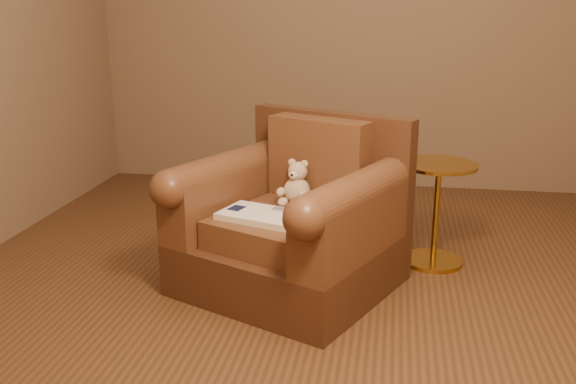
# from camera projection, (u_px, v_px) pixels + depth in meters

# --- Properties ---
(floor) EXTENTS (4.00, 4.00, 0.00)m
(floor) POSITION_uv_depth(u_px,v_px,m) (327.00, 288.00, 3.25)
(floor) COLOR #55351D
(floor) RESTS_ON ground
(armchair) EXTENTS (1.22, 1.20, 0.84)m
(armchair) POSITION_uv_depth(u_px,v_px,m) (294.00, 224.00, 3.21)
(armchair) COLOR #432616
(armchair) RESTS_ON floor
(teddy_bear) EXTENTS (0.17, 0.20, 0.23)m
(teddy_bear) POSITION_uv_depth(u_px,v_px,m) (296.00, 187.00, 3.25)
(teddy_bear) COLOR tan
(teddy_bear) RESTS_ON armchair
(guidebook) EXTENTS (0.46, 0.36, 0.03)m
(guidebook) POSITION_uv_depth(u_px,v_px,m) (263.00, 216.00, 3.04)
(guidebook) COLOR beige
(guidebook) RESTS_ON armchair
(side_table) EXTENTS (0.41, 0.41, 0.57)m
(side_table) POSITION_uv_depth(u_px,v_px,m) (436.00, 210.00, 3.48)
(side_table) COLOR gold
(side_table) RESTS_ON floor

